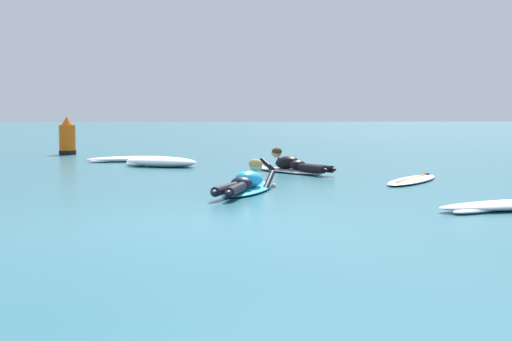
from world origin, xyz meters
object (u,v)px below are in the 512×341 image
Objects in this scene: surfer_near at (246,184)px; drifting_surfboard at (412,180)px; channel_marker_buoy at (67,139)px; surfer_far at (291,166)px.

surfer_near is 1.14× the size of drifting_surfboard.
channel_marker_buoy reaches higher than surfer_near.
surfer_near is 3.42m from drifting_surfboard.
channel_marker_buoy reaches higher than drifting_surfboard.
surfer_near is 3.76m from surfer_far.
surfer_far is at bearing -48.97° from channel_marker_buoy.
surfer_far is at bearing 133.01° from drifting_surfboard.
surfer_far is 8.62m from channel_marker_buoy.
surfer_far is 2.84m from drifting_surfboard.
channel_marker_buoy reaches higher than surfer_far.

